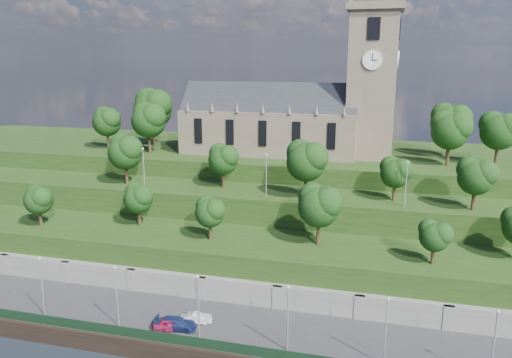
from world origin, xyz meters
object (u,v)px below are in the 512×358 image
(car_left, at_px, (172,324))
(car_middle, at_px, (196,318))
(church, at_px, (296,113))
(car_right, at_px, (176,323))

(car_left, height_order, car_middle, car_left)
(car_left, bearing_deg, church, -28.51)
(car_left, bearing_deg, car_middle, -64.34)
(car_left, relative_size, car_right, 0.87)
(church, distance_m, car_left, 47.54)
(car_left, xyz_separation_m, car_middle, (2.15, 2.19, -0.11))
(car_middle, distance_m, car_right, 2.61)
(church, bearing_deg, car_middle, -96.07)
(church, xyz_separation_m, car_left, (-6.46, -42.73, -19.80))
(church, distance_m, car_right, 47.26)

